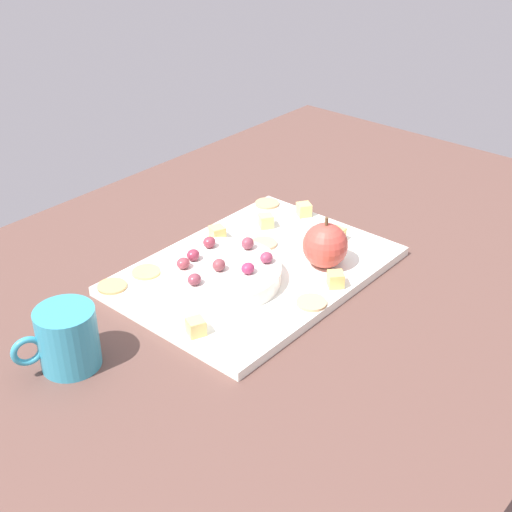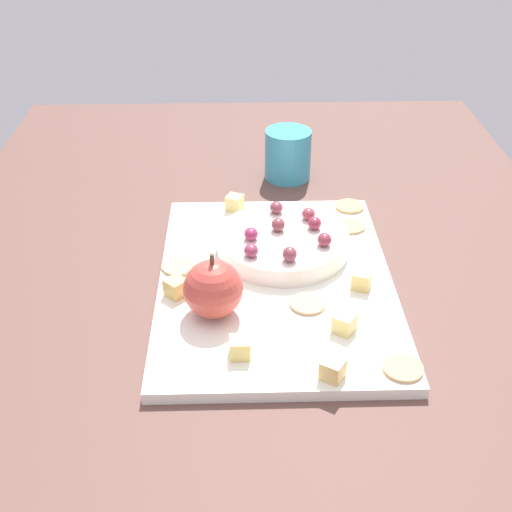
{
  "view_description": "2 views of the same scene",
  "coord_description": "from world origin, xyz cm",
  "px_view_note": "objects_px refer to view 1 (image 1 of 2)",
  "views": [
    {
      "loc": [
        68.52,
        55.81,
        58.75
      ],
      "look_at": [
        1.85,
        -1.69,
        7.01
      ],
      "focal_mm": 48.82,
      "sensor_mm": 36.0,
      "label": 1
    },
    {
      "loc": [
        -66.88,
        2.33,
        52.08
      ],
      "look_at": [
        2.78,
        0.4,
        7.28
      ],
      "focal_mm": 47.23,
      "sensor_mm": 36.0,
      "label": 2
    }
  ],
  "objects_px": {
    "cheese_cube_3": "(266,221)",
    "grape_7": "(248,268)",
    "cup": "(67,339)",
    "grape_6": "(209,242)",
    "platter": "(256,270)",
    "cracker_1": "(146,272)",
    "cheese_cube_5": "(196,327)",
    "cracker_2": "(312,303)",
    "cheese_cube_2": "(304,210)",
    "grape_2": "(194,279)",
    "cracker_3": "(264,244)",
    "grape_5": "(266,258)",
    "grape_1": "(219,265)",
    "cheese_cube_4": "(336,279)",
    "serving_dish": "(221,273)",
    "grape_4": "(193,255)",
    "cheese_cube_1": "(217,233)",
    "cracker_0": "(112,286)",
    "cracker_4": "(267,204)",
    "grape_3": "(183,263)",
    "apple_whole": "(325,245)",
    "grape_0": "(248,243)",
    "cheese_cube_0": "(337,235)"
  },
  "relations": [
    {
      "from": "cracker_0",
      "to": "grape_3",
      "type": "xyz_separation_m",
      "value": [
        -0.08,
        0.07,
        0.03
      ]
    },
    {
      "from": "cup",
      "to": "grape_6",
      "type": "bearing_deg",
      "value": -174.46
    },
    {
      "from": "grape_6",
      "to": "cup",
      "type": "height_order",
      "value": "cup"
    },
    {
      "from": "cheese_cube_1",
      "to": "grape_4",
      "type": "distance_m",
      "value": 0.11
    },
    {
      "from": "grape_3",
      "to": "grape_4",
      "type": "bearing_deg",
      "value": -167.64
    },
    {
      "from": "platter",
      "to": "cheese_cube_2",
      "type": "bearing_deg",
      "value": -165.02
    },
    {
      "from": "serving_dish",
      "to": "cheese_cube_4",
      "type": "distance_m",
      "value": 0.16
    },
    {
      "from": "cheese_cube_4",
      "to": "cup",
      "type": "xyz_separation_m",
      "value": [
        0.34,
        -0.16,
        0.02
      ]
    },
    {
      "from": "apple_whole",
      "to": "cup",
      "type": "bearing_deg",
      "value": -16.18
    },
    {
      "from": "cheese_cube_2",
      "to": "cheese_cube_3",
      "type": "distance_m",
      "value": 0.08
    },
    {
      "from": "cheese_cube_3",
      "to": "grape_7",
      "type": "bearing_deg",
      "value": 32.18
    },
    {
      "from": "cheese_cube_3",
      "to": "grape_7",
      "type": "height_order",
      "value": "grape_7"
    },
    {
      "from": "cheese_cube_4",
      "to": "cheese_cube_5",
      "type": "distance_m",
      "value": 0.22
    },
    {
      "from": "cheese_cube_3",
      "to": "cracker_4",
      "type": "relative_size",
      "value": 0.52
    },
    {
      "from": "cheese_cube_2",
      "to": "grape_2",
      "type": "relative_size",
      "value": 1.1
    },
    {
      "from": "cheese_cube_5",
      "to": "cracker_3",
      "type": "bearing_deg",
      "value": -160.13
    },
    {
      "from": "cheese_cube_4",
      "to": "cracker_0",
      "type": "bearing_deg",
      "value": -48.51
    },
    {
      "from": "serving_dish",
      "to": "cracker_0",
      "type": "distance_m",
      "value": 0.16
    },
    {
      "from": "cheese_cube_1",
      "to": "cup",
      "type": "xyz_separation_m",
      "value": [
        0.33,
        0.07,
        0.02
      ]
    },
    {
      "from": "grape_2",
      "to": "grape_5",
      "type": "height_order",
      "value": "same"
    },
    {
      "from": "platter",
      "to": "cracker_3",
      "type": "bearing_deg",
      "value": -149.21
    },
    {
      "from": "grape_7",
      "to": "cup",
      "type": "bearing_deg",
      "value": -14.15
    },
    {
      "from": "platter",
      "to": "grape_5",
      "type": "relative_size",
      "value": 20.15
    },
    {
      "from": "cheese_cube_3",
      "to": "grape_2",
      "type": "xyz_separation_m",
      "value": [
        0.23,
        0.06,
        0.02
      ]
    },
    {
      "from": "grape_1",
      "to": "cracker_0",
      "type": "bearing_deg",
      "value": -46.75
    },
    {
      "from": "cheese_cube_0",
      "to": "grape_3",
      "type": "xyz_separation_m",
      "value": [
        0.25,
        -0.09,
        0.02
      ]
    },
    {
      "from": "serving_dish",
      "to": "cheese_cube_3",
      "type": "relative_size",
      "value": 7.92
    },
    {
      "from": "grape_5",
      "to": "grape_1",
      "type": "bearing_deg",
      "value": -31.16
    },
    {
      "from": "cheese_cube_0",
      "to": "cheese_cube_1",
      "type": "distance_m",
      "value": 0.19
    },
    {
      "from": "apple_whole",
      "to": "cheese_cube_1",
      "type": "height_order",
      "value": "apple_whole"
    },
    {
      "from": "grape_2",
      "to": "grape_6",
      "type": "height_order",
      "value": "grape_6"
    },
    {
      "from": "cracker_1",
      "to": "grape_1",
      "type": "height_order",
      "value": "grape_1"
    },
    {
      "from": "cracker_2",
      "to": "grape_1",
      "type": "bearing_deg",
      "value": -69.67
    },
    {
      "from": "cheese_cube_5",
      "to": "grape_3",
      "type": "relative_size",
      "value": 1.1
    },
    {
      "from": "cracker_2",
      "to": "grape_3",
      "type": "height_order",
      "value": "grape_3"
    },
    {
      "from": "platter",
      "to": "cracker_2",
      "type": "xyz_separation_m",
      "value": [
        0.03,
        0.12,
        0.01
      ]
    },
    {
      "from": "cheese_cube_3",
      "to": "grape_6",
      "type": "height_order",
      "value": "grape_6"
    },
    {
      "from": "grape_4",
      "to": "serving_dish",
      "type": "bearing_deg",
      "value": 107.87
    },
    {
      "from": "apple_whole",
      "to": "cracker_4",
      "type": "xyz_separation_m",
      "value": [
        -0.1,
        -0.2,
        -0.03
      ]
    },
    {
      "from": "cracker_1",
      "to": "cracker_4",
      "type": "relative_size",
      "value": 1.0
    },
    {
      "from": "cheese_cube_3",
      "to": "grape_4",
      "type": "bearing_deg",
      "value": 4.9
    },
    {
      "from": "cheese_cube_2",
      "to": "grape_6",
      "type": "relative_size",
      "value": 1.1
    },
    {
      "from": "grape_1",
      "to": "grape_6",
      "type": "distance_m",
      "value": 0.07
    },
    {
      "from": "cracker_3",
      "to": "grape_2",
      "type": "xyz_separation_m",
      "value": [
        0.18,
        0.03,
        0.03
      ]
    },
    {
      "from": "cheese_cube_5",
      "to": "cup",
      "type": "height_order",
      "value": "cup"
    },
    {
      "from": "cheese_cube_1",
      "to": "cracker_1",
      "type": "xyz_separation_m",
      "value": [
        0.14,
        -0.01,
        -0.01
      ]
    },
    {
      "from": "cracker_1",
      "to": "grape_4",
      "type": "distance_m",
      "value": 0.08
    },
    {
      "from": "grape_1",
      "to": "grape_0",
      "type": "bearing_deg",
      "value": -172.14
    },
    {
      "from": "cracker_2",
      "to": "grape_2",
      "type": "distance_m",
      "value": 0.16
    },
    {
      "from": "platter",
      "to": "cracker_1",
      "type": "relative_size",
      "value": 9.5
    }
  ]
}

